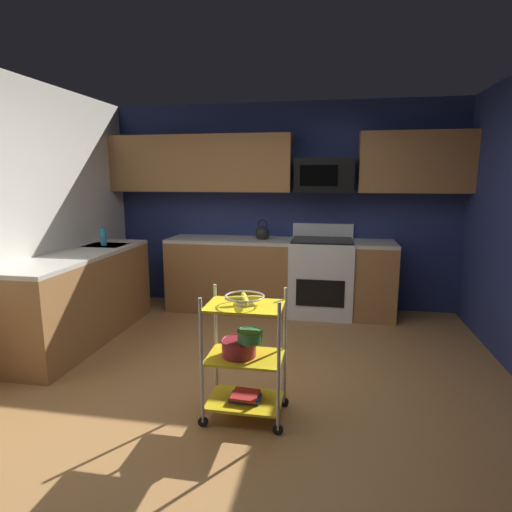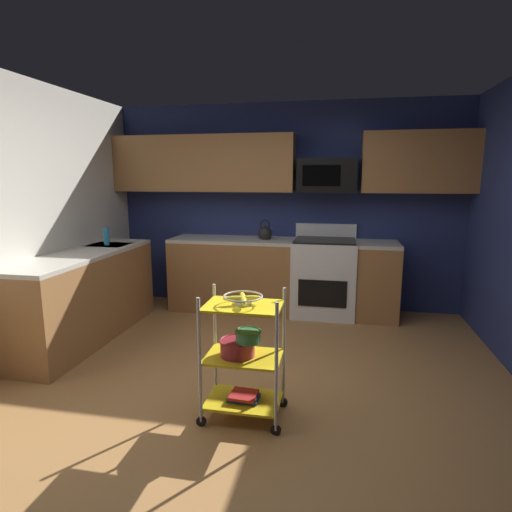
{
  "view_description": "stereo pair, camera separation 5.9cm",
  "coord_description": "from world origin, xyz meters",
  "px_view_note": "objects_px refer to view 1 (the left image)",
  "views": [
    {
      "loc": [
        0.63,
        -2.99,
        1.68
      ],
      "look_at": [
        0.03,
        0.3,
        1.05
      ],
      "focal_mm": 29.39,
      "sensor_mm": 36.0,
      "label": 1
    },
    {
      "loc": [
        0.69,
        -2.98,
        1.68
      ],
      "look_at": [
        0.03,
        0.3,
        1.05
      ],
      "focal_mm": 29.39,
      "sensor_mm": 36.0,
      "label": 2
    }
  ],
  "objects_px": {
    "rolling_cart": "(245,357)",
    "kettle": "(262,233)",
    "microwave": "(324,176)",
    "book_stack": "(245,396)",
    "oven_range": "(321,276)",
    "dish_soap_bottle": "(103,237)",
    "mixing_bowl_large": "(239,347)",
    "fruit_bowl": "(245,298)",
    "mixing_bowl_small": "(250,336)"
  },
  "relations": [
    {
      "from": "fruit_bowl",
      "to": "mixing_bowl_large",
      "type": "relative_size",
      "value": 1.08
    },
    {
      "from": "book_stack",
      "to": "kettle",
      "type": "relative_size",
      "value": 0.84
    },
    {
      "from": "microwave",
      "to": "book_stack",
      "type": "bearing_deg",
      "value": -100.29
    },
    {
      "from": "rolling_cart",
      "to": "oven_range",
      "type": "bearing_deg",
      "value": 79.26
    },
    {
      "from": "mixing_bowl_small",
      "to": "book_stack",
      "type": "relative_size",
      "value": 0.82
    },
    {
      "from": "mixing_bowl_large",
      "to": "oven_range",
      "type": "bearing_deg",
      "value": 78.31
    },
    {
      "from": "kettle",
      "to": "dish_soap_bottle",
      "type": "height_order",
      "value": "kettle"
    },
    {
      "from": "mixing_bowl_large",
      "to": "book_stack",
      "type": "distance_m",
      "value": 0.37
    },
    {
      "from": "oven_range",
      "to": "microwave",
      "type": "distance_m",
      "value": 1.23
    },
    {
      "from": "mixing_bowl_large",
      "to": "dish_soap_bottle",
      "type": "height_order",
      "value": "dish_soap_bottle"
    },
    {
      "from": "rolling_cart",
      "to": "dish_soap_bottle",
      "type": "height_order",
      "value": "dish_soap_bottle"
    },
    {
      "from": "oven_range",
      "to": "book_stack",
      "type": "relative_size",
      "value": 4.97
    },
    {
      "from": "mixing_bowl_small",
      "to": "oven_range",
      "type": "bearing_deg",
      "value": 80.23
    },
    {
      "from": "oven_range",
      "to": "kettle",
      "type": "distance_m",
      "value": 0.9
    },
    {
      "from": "fruit_bowl",
      "to": "kettle",
      "type": "bearing_deg",
      "value": 96.53
    },
    {
      "from": "dish_soap_bottle",
      "to": "oven_range",
      "type": "bearing_deg",
      "value": 18.09
    },
    {
      "from": "oven_range",
      "to": "microwave",
      "type": "bearing_deg",
      "value": 90.26
    },
    {
      "from": "fruit_bowl",
      "to": "dish_soap_bottle",
      "type": "distance_m",
      "value": 2.56
    },
    {
      "from": "mixing_bowl_large",
      "to": "kettle",
      "type": "relative_size",
      "value": 0.95
    },
    {
      "from": "oven_range",
      "to": "kettle",
      "type": "height_order",
      "value": "kettle"
    },
    {
      "from": "rolling_cart",
      "to": "kettle",
      "type": "distance_m",
      "value": 2.49
    },
    {
      "from": "mixing_bowl_small",
      "to": "book_stack",
      "type": "distance_m",
      "value": 0.47
    },
    {
      "from": "oven_range",
      "to": "mixing_bowl_large",
      "type": "height_order",
      "value": "oven_range"
    },
    {
      "from": "mixing_bowl_small",
      "to": "mixing_bowl_large",
      "type": "bearing_deg",
      "value": 164.57
    },
    {
      "from": "dish_soap_bottle",
      "to": "rolling_cart",
      "type": "bearing_deg",
      "value": -39.57
    },
    {
      "from": "kettle",
      "to": "mixing_bowl_small",
      "type": "bearing_deg",
      "value": -82.64
    },
    {
      "from": "fruit_bowl",
      "to": "kettle",
      "type": "height_order",
      "value": "kettle"
    },
    {
      "from": "oven_range",
      "to": "dish_soap_bottle",
      "type": "distance_m",
      "value": 2.61
    },
    {
      "from": "fruit_bowl",
      "to": "book_stack",
      "type": "height_order",
      "value": "fruit_bowl"
    },
    {
      "from": "kettle",
      "to": "microwave",
      "type": "bearing_deg",
      "value": 8.39
    },
    {
      "from": "rolling_cart",
      "to": "mixing_bowl_large",
      "type": "distance_m",
      "value": 0.08
    },
    {
      "from": "mixing_bowl_large",
      "to": "mixing_bowl_small",
      "type": "relative_size",
      "value": 1.38
    },
    {
      "from": "oven_range",
      "to": "book_stack",
      "type": "bearing_deg",
      "value": -100.74
    },
    {
      "from": "microwave",
      "to": "kettle",
      "type": "relative_size",
      "value": 2.65
    },
    {
      "from": "oven_range",
      "to": "mixing_bowl_small",
      "type": "distance_m",
      "value": 2.48
    },
    {
      "from": "oven_range",
      "to": "dish_soap_bottle",
      "type": "xyz_separation_m",
      "value": [
        -2.43,
        -0.79,
        0.54
      ]
    },
    {
      "from": "rolling_cart",
      "to": "mixing_bowl_small",
      "type": "bearing_deg",
      "value": -29.93
    },
    {
      "from": "oven_range",
      "to": "book_stack",
      "type": "distance_m",
      "value": 2.49
    },
    {
      "from": "book_stack",
      "to": "dish_soap_bottle",
      "type": "distance_m",
      "value": 2.7
    },
    {
      "from": "rolling_cart",
      "to": "kettle",
      "type": "height_order",
      "value": "kettle"
    },
    {
      "from": "book_stack",
      "to": "dish_soap_bottle",
      "type": "bearing_deg",
      "value": 140.43
    },
    {
      "from": "oven_range",
      "to": "kettle",
      "type": "xyz_separation_m",
      "value": [
        -0.74,
        -0.0,
        0.52
      ]
    },
    {
      "from": "mixing_bowl_small",
      "to": "dish_soap_bottle",
      "type": "relative_size",
      "value": 0.91
    },
    {
      "from": "rolling_cart",
      "to": "dish_soap_bottle",
      "type": "bearing_deg",
      "value": 140.43
    },
    {
      "from": "fruit_bowl",
      "to": "book_stack",
      "type": "relative_size",
      "value": 1.23
    },
    {
      "from": "mixing_bowl_small",
      "to": "dish_soap_bottle",
      "type": "bearing_deg",
      "value": 140.6
    },
    {
      "from": "rolling_cart",
      "to": "book_stack",
      "type": "distance_m",
      "value": 0.3
    },
    {
      "from": "oven_range",
      "to": "rolling_cart",
      "type": "xyz_separation_m",
      "value": [
        -0.46,
        -2.42,
        -0.03
      ]
    },
    {
      "from": "oven_range",
      "to": "microwave",
      "type": "height_order",
      "value": "microwave"
    },
    {
      "from": "mixing_bowl_small",
      "to": "dish_soap_bottle",
      "type": "xyz_separation_m",
      "value": [
        -2.01,
        1.65,
        0.4
      ]
    }
  ]
}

